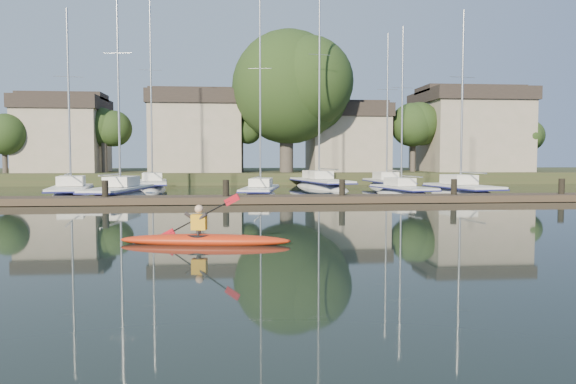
{
  "coord_description": "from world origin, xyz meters",
  "views": [
    {
      "loc": [
        -2.5,
        -14.67,
        2.37
      ],
      "look_at": [
        -0.77,
        3.9,
        1.2
      ],
      "focal_mm": 35.0,
      "sensor_mm": 36.0,
      "label": 1
    }
  ],
  "objects": [
    {
      "name": "dock",
      "position": [
        0.0,
        14.0,
        0.2
      ],
      "size": [
        34.0,
        2.0,
        1.8
      ],
      "color": "#433026",
      "rests_on": "ground"
    },
    {
      "name": "sailboat_0",
      "position": [
        -12.16,
        19.22,
        -0.2
      ],
      "size": [
        3.47,
        8.03,
        12.33
      ],
      "rotation": [
        0.0,
        0.0,
        0.17
      ],
      "color": "white",
      "rests_on": "ground"
    },
    {
      "name": "sailboat_4",
      "position": [
        11.34,
        18.52,
        -0.2
      ],
      "size": [
        3.27,
        7.68,
        12.64
      ],
      "rotation": [
        0.0,
        0.0,
        0.14
      ],
      "color": "white",
      "rests_on": "ground"
    },
    {
      "name": "sailboat_2",
      "position": [
        -1.03,
        19.29,
        -0.17
      ],
      "size": [
        3.11,
        8.2,
        13.25
      ],
      "rotation": [
        0.0,
        0.0,
        -0.16
      ],
      "color": "white",
      "rests_on": "ground"
    },
    {
      "name": "kayak",
      "position": [
        -3.37,
        0.58,
        0.18
      ],
      "size": [
        4.73,
        1.36,
        1.5
      ],
      "rotation": [
        0.0,
        0.0,
        -0.15
      ],
      "color": "#B4450D",
      "rests_on": "ground"
    },
    {
      "name": "sailboat_5",
      "position": [
        -8.58,
        27.03,
        -0.19
      ],
      "size": [
        3.17,
        9.2,
        14.93
      ],
      "rotation": [
        0.0,
        0.0,
        0.12
      ],
      "color": "white",
      "rests_on": "ground"
    },
    {
      "name": "sailboat_3",
      "position": [
        7.79,
        19.15,
        -0.17
      ],
      "size": [
        3.11,
        7.36,
        11.52
      ],
      "rotation": [
        0.0,
        0.0,
        0.18
      ],
      "color": "white",
      "rests_on": "ground"
    },
    {
      "name": "sailboat_7",
      "position": [
        9.08,
        27.34,
        -0.19
      ],
      "size": [
        2.59,
        8.2,
        13.04
      ],
      "rotation": [
        0.0,
        0.0,
        0.06
      ],
      "color": "white",
      "rests_on": "ground"
    },
    {
      "name": "ground",
      "position": [
        0.0,
        0.0,
        0.0
      ],
      "size": [
        160.0,
        160.0,
        0.0
      ],
      "primitive_type": "plane",
      "color": "black",
      "rests_on": "ground"
    },
    {
      "name": "sailboat_1",
      "position": [
        -9.2,
        18.3,
        -0.19
      ],
      "size": [
        3.34,
        8.98,
        14.34
      ],
      "rotation": [
        0.0,
        0.0,
        -0.14
      ],
      "color": "white",
      "rests_on": "ground"
    },
    {
      "name": "shore",
      "position": [
        1.61,
        40.29,
        3.23
      ],
      "size": [
        90.0,
        25.25,
        12.75
      ],
      "color": "#29381C",
      "rests_on": "ground"
    },
    {
      "name": "sailboat_6",
      "position": [
        3.94,
        27.69,
        -0.2
      ],
      "size": [
        4.33,
        11.13,
        17.32
      ],
      "rotation": [
        0.0,
        0.0,
        0.19
      ],
      "color": "white",
      "rests_on": "ground"
    }
  ]
}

